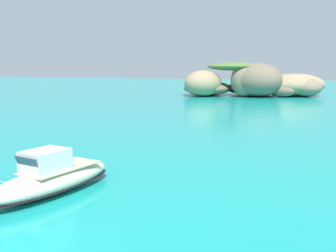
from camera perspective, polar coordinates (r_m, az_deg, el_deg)
islet_large at (r=89.44m, az=10.19°, el=6.35°), size 26.16×22.71×7.60m
islet_small at (r=91.90m, az=18.27°, el=5.69°), size 17.67×17.03×5.07m
motorboat_cream at (r=20.89m, az=-16.83°, el=-7.41°), size 3.80×8.19×2.33m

